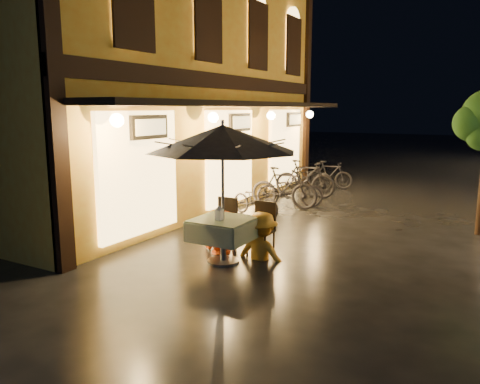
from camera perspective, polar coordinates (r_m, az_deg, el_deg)
The scene contains 15 objects.
ground at distance 7.42m, azimuth 6.31°, elevation -10.81°, with size 90.00×90.00×0.00m, color black.
west_building at distance 13.40m, azimuth -9.98°, elevation 14.57°, with size 5.90×11.40×7.40m.
cafe_table at distance 8.09m, azimuth -2.08°, elevation -4.58°, with size 0.99×0.99×0.78m.
patio_umbrella at distance 7.84m, azimuth -2.15°, elevation 6.52°, with size 2.57×2.57×2.46m.
cafe_chair_left at distance 8.92m, azimuth -1.82°, elevation -3.52°, with size 0.42×0.42×0.97m.
cafe_chair_right at distance 8.54m, azimuth 2.80°, elevation -4.13°, with size 0.42×0.42×0.97m.
table_lantern at distance 7.91m, azimuth -2.55°, elevation -2.46°, with size 0.16×0.16×0.25m.
person_orange at distance 8.70m, azimuth -2.34°, elevation -2.26°, with size 0.75×0.59×1.55m, color #EB4C11.
person_yellow at distance 8.28m, azimuth 2.68°, elevation -2.62°, with size 1.05×0.61×1.63m, color #FFAB28.
bicycle_0 at distance 11.60m, azimuth 1.91°, elevation -0.98°, with size 0.54×1.54×0.81m, color black.
bicycle_1 at distance 12.55m, azimuth 5.39°, elevation 0.51°, with size 0.52×1.83×1.10m, color black.
bicycle_2 at distance 12.72m, azimuth 6.10°, elevation 0.25°, with size 0.62×1.79×0.94m, color black.
bicycle_3 at distance 14.22m, azimuth 7.91°, elevation 1.62°, with size 0.52×1.86×1.12m, color black.
bicycle_4 at distance 15.47m, azimuth 8.23°, elevation 2.01°, with size 0.64×1.83×0.96m, color black.
bicycle_5 at distance 15.92m, azimuth 10.87°, elevation 2.08°, with size 0.43×1.53×0.92m, color black.
Camera 1 is at (2.65, -6.40, 2.65)m, focal length 35.00 mm.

